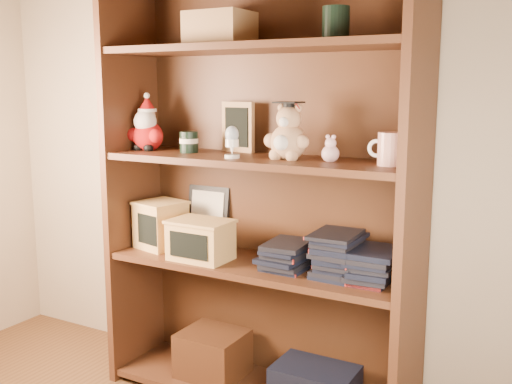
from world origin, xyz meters
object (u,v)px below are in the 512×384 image
grad_teddy_bear (288,137)px  teacher_mug (390,149)px  treats_box (161,224)px  bookcase (262,201)px

grad_teddy_bear → teacher_mug: size_ratio=1.71×
grad_teddy_bear → treats_box: grad_teddy_bear is taller
treats_box → grad_teddy_bear: bearing=-0.5°
bookcase → grad_teddy_bear: bookcase is taller
bookcase → grad_teddy_bear: bearing=-23.0°
bookcase → grad_teddy_bear: (0.13, -0.06, 0.25)m
bookcase → treats_box: bookcase is taller
bookcase → treats_box: (-0.44, -0.05, -0.13)m
grad_teddy_bear → treats_box: bearing=179.5°
treats_box → teacher_mug: bearing=0.1°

